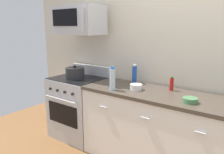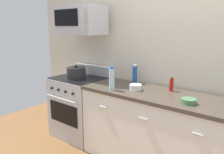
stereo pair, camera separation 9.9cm
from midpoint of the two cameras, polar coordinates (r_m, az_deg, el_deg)
name	(u,v)px [view 1 (the left image)]	position (r m, az deg, el deg)	size (l,w,h in m)	color
back_wall	(198,54)	(2.78, 20.30, 5.65)	(5.51, 0.10, 2.70)	beige
counter_unit	(180,137)	(2.65, 16.19, -14.57)	(2.42, 0.66, 0.92)	white
range_oven	(79,106)	(3.46, -9.36, -7.51)	(0.76, 0.69, 1.07)	#B7BABF
microwave	(78,20)	(3.28, -9.61, 14.22)	(0.74, 0.44, 0.40)	#B7BABF
bottle_water_clear	(112,79)	(2.62, -0.96, -0.54)	(0.07, 0.07, 0.28)	silver
bottle_hot_sauce_red	(172,84)	(2.69, 14.11, -1.73)	(0.05, 0.05, 0.17)	#B21914
bottle_soda_blue	(135,74)	(2.95, 4.88, 0.68)	(0.06, 0.06, 0.26)	#1E4CA5
bowl_green_glaze	(190,100)	(2.32, 18.36, -5.66)	(0.15, 0.15, 0.05)	#477A4C
bowl_white_ceramic	(136,87)	(2.66, 5.19, -2.54)	(0.15, 0.15, 0.07)	white
stockpot	(75,73)	(3.28, -10.36, 1.05)	(0.28, 0.28, 0.20)	#262628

